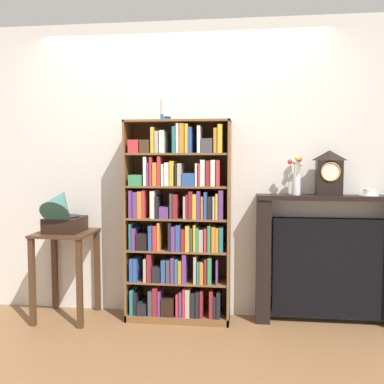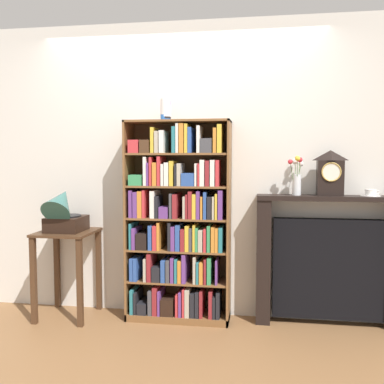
{
  "view_description": "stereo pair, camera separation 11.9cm",
  "coord_description": "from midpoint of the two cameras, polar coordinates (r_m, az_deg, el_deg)",
  "views": [
    {
      "loc": [
        0.58,
        -3.56,
        1.41
      ],
      "look_at": [
        0.12,
        0.12,
        1.12
      ],
      "focal_mm": 40.78,
      "sensor_mm": 36.0,
      "label": 1
    },
    {
      "loc": [
        0.7,
        -3.54,
        1.41
      ],
      "look_at": [
        0.12,
        0.12,
        1.12
      ],
      "focal_mm": 40.78,
      "sensor_mm": 36.0,
      "label": 2
    }
  ],
  "objects": [
    {
      "name": "fireplace_mantel",
      "position": [
        3.9,
        16.67,
        -8.63
      ],
      "size": [
        1.23,
        0.22,
        1.1
      ],
      "color": "black",
      "rests_on": "ground"
    },
    {
      "name": "teacup_with_saucer",
      "position": [
        3.85,
        21.34,
        -0.1
      ],
      "size": [
        0.16,
        0.16,
        0.06
      ],
      "color": "white",
      "rests_on": "fireplace_mantel"
    },
    {
      "name": "cup_stack",
      "position": [
        3.79,
        -4.4,
        10.66
      ],
      "size": [
        0.09,
        0.09,
        0.19
      ],
      "color": "blue",
      "rests_on": "bookshelf"
    },
    {
      "name": "flower_vase",
      "position": [
        3.74,
        12.58,
        1.92
      ],
      "size": [
        0.13,
        0.17,
        0.33
      ],
      "color": "silver",
      "rests_on": "fireplace_mantel"
    },
    {
      "name": "ground_plane",
      "position": [
        3.88,
        -2.98,
        -16.97
      ],
      "size": [
        7.99,
        6.4,
        0.02
      ],
      "primitive_type": "cube",
      "color": "brown"
    },
    {
      "name": "gramophone",
      "position": [
        3.91,
        -17.47,
        -2.49
      ],
      "size": [
        0.3,
        0.44,
        0.45
      ],
      "color": "black",
      "rests_on": "side_table_left"
    },
    {
      "name": "bookshelf",
      "position": [
        3.77,
        -2.71,
        -4.54
      ],
      "size": [
        0.89,
        0.31,
        1.72
      ],
      "color": "brown",
      "rests_on": "ground"
    },
    {
      "name": "wall_back",
      "position": [
        3.9,
        -0.06,
        2.9
      ],
      "size": [
        4.99,
        0.08,
        2.6
      ],
      "primitive_type": "cube",
      "color": "silver",
      "rests_on": "ground"
    },
    {
      "name": "side_table_left",
      "position": [
        4.02,
        -16.99,
        -7.97
      ],
      "size": [
        0.48,
        0.5,
        0.77
      ],
      "color": "#472D1C",
      "rests_on": "ground"
    },
    {
      "name": "mantel_clock",
      "position": [
        3.77,
        16.66,
        2.42
      ],
      "size": [
        0.21,
        0.13,
        0.37
      ],
      "color": "black",
      "rests_on": "fireplace_mantel"
    }
  ]
}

